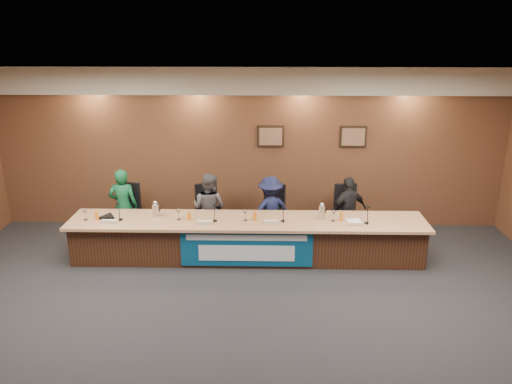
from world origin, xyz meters
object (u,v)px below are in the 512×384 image
at_px(carafe_left, 156,211).
at_px(carafe_right, 322,212).
at_px(panelist_b, 209,208).
at_px(office_chair_d, 347,217).
at_px(office_chair_a, 126,216).
at_px(banner, 247,248).
at_px(panelist_a, 123,206).
at_px(panelist_d, 348,211).
at_px(panelist_c, 270,210).
at_px(office_chair_b, 210,216).
at_px(office_chair_c, 270,217).
at_px(speakerphone, 108,217).
at_px(dais_body, 248,240).

xyz_separation_m(carafe_left, carafe_right, (2.86, -0.06, 0.01)).
bearing_deg(panelist_b, office_chair_d, -155.06).
bearing_deg(office_chair_a, carafe_left, -30.96).
distance_m(banner, carafe_right, 1.42).
height_order(panelist_a, carafe_left, panelist_a).
bearing_deg(panelist_d, carafe_left, -13.96).
bearing_deg(panelist_d, office_chair_d, -114.19).
height_order(panelist_d, carafe_left, panelist_d).
xyz_separation_m(office_chair_a, carafe_left, (0.75, -0.72, 0.38)).
relative_size(banner, office_chair_a, 4.58).
relative_size(panelist_c, office_chair_d, 2.70).
xyz_separation_m(panelist_d, office_chair_a, (-4.17, 0.10, -0.17)).
xyz_separation_m(office_chair_a, carafe_right, (3.60, -0.77, 0.39)).
xyz_separation_m(panelist_c, office_chair_a, (-2.73, 0.10, -0.17)).
bearing_deg(office_chair_b, office_chair_c, -23.56).
distance_m(panelist_b, speakerphone, 1.81).
distance_m(dais_body, office_chair_c, 0.88).
distance_m(panelist_a, office_chair_d, 4.18).
relative_size(panelist_a, carafe_left, 6.25).
xyz_separation_m(dais_body, banner, (0.00, -0.41, 0.03)).
relative_size(panelist_b, office_chair_d, 2.83).
distance_m(panelist_b, office_chair_c, 1.16).
bearing_deg(panelist_a, banner, 151.96).
relative_size(dais_body, carafe_left, 26.26).
relative_size(banner, office_chair_b, 4.58).
xyz_separation_m(panelist_b, carafe_right, (2.01, -0.67, 0.19)).
xyz_separation_m(banner, panelist_a, (-2.33, 1.09, 0.33)).
height_order(office_chair_c, carafe_left, carafe_left).
bearing_deg(speakerphone, panelist_b, 23.07).
relative_size(dais_body, office_chair_b, 12.50).
height_order(panelist_b, panelist_c, panelist_b).
bearing_deg(panelist_b, carafe_left, 58.71).
xyz_separation_m(panelist_b, office_chair_c, (1.13, 0.10, -0.20)).
bearing_deg(office_chair_d, panelist_b, 176.91).
relative_size(banner, panelist_a, 1.54).
relative_size(banner, carafe_right, 8.87).
bearing_deg(panelist_d, office_chair_a, -25.57).
distance_m(office_chair_b, office_chair_d, 2.57).
bearing_deg(office_chair_d, office_chair_a, 174.69).
height_order(panelist_a, carafe_right, panelist_a).
bearing_deg(office_chair_c, speakerphone, -141.53).
distance_m(office_chair_a, carafe_right, 3.71).
height_order(panelist_c, office_chair_a, panelist_c).
bearing_deg(dais_body, speakerphone, -179.16).
relative_size(panelist_d, office_chair_a, 2.71).
bearing_deg(panelist_c, office_chair_c, -111.62).
distance_m(panelist_c, panelist_d, 1.44).
relative_size(office_chair_d, carafe_left, 2.10).
height_order(dais_body, banner, banner).
relative_size(panelist_b, carafe_left, 5.95).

